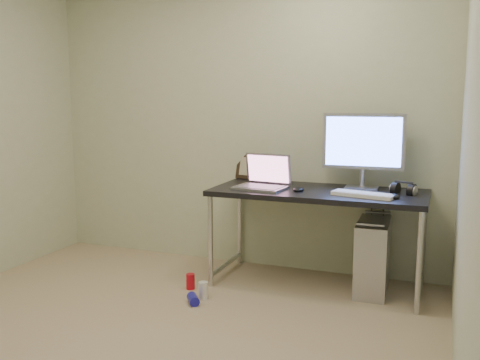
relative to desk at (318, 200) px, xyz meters
name	(u,v)px	position (x,y,z in m)	size (l,w,h in m)	color
floor	(133,346)	(-0.77, -1.40, -0.67)	(3.50, 3.50, 0.00)	tan
wall_back	(240,120)	(-0.77, 0.35, 0.58)	(3.50, 0.02, 2.50)	beige
wall_right	(471,142)	(0.98, -1.40, 0.58)	(0.02, 3.50, 2.50)	beige
desk	(318,200)	(0.00, 0.00, 0.00)	(1.60, 0.70, 0.75)	black
tower_computer	(373,256)	(0.42, 0.03, -0.40)	(0.25, 0.53, 0.57)	silver
cable_a	(371,230)	(0.37, 0.30, -0.27)	(0.01, 0.01, 0.70)	black
cable_b	(383,234)	(0.46, 0.28, -0.29)	(0.01, 0.01, 0.72)	black
can_red	(190,281)	(-0.87, -0.43, -0.61)	(0.07, 0.07, 0.12)	red
can_white	(203,290)	(-0.70, -0.58, -0.61)	(0.07, 0.07, 0.13)	white
can_blue	(193,299)	(-0.72, -0.69, -0.64)	(0.07, 0.07, 0.13)	#1D1BB3
laptop	(263,180)	(-0.42, -0.06, 0.14)	(0.41, 0.35, 0.26)	#AAAAB2
monitor	(363,145)	(0.30, 0.18, 0.42)	(0.61, 0.19, 0.58)	#AAAAB2
keyboard	(363,195)	(0.35, -0.14, 0.09)	(0.44, 0.14, 0.03)	white
mouse_right	(394,195)	(0.57, -0.14, 0.10)	(0.07, 0.12, 0.04)	black
mouse_left	(298,188)	(-0.13, -0.10, 0.10)	(0.08, 0.12, 0.04)	black
headphones	(403,190)	(0.61, 0.06, 0.11)	(0.20, 0.11, 0.11)	black
picture_frame	(251,166)	(-0.66, 0.32, 0.19)	(0.28, 0.03, 0.22)	black
webcam	(274,173)	(-0.42, 0.23, 0.16)	(0.04, 0.04, 0.11)	silver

